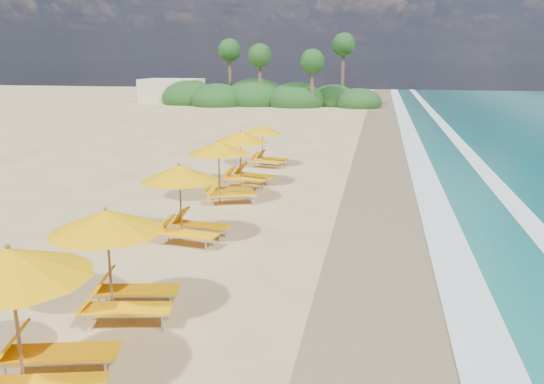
% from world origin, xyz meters
% --- Properties ---
extents(ground, '(160.00, 160.00, 0.00)m').
position_xyz_m(ground, '(0.00, 0.00, 0.00)').
color(ground, '#D6B87E').
rests_on(ground, ground).
extents(wet_sand, '(4.00, 160.00, 0.01)m').
position_xyz_m(wet_sand, '(4.00, 0.00, 0.01)').
color(wet_sand, '#897851').
rests_on(wet_sand, ground).
extents(surf_foam, '(4.00, 160.00, 0.01)m').
position_xyz_m(surf_foam, '(6.70, 0.00, 0.03)').
color(surf_foam, white).
rests_on(surf_foam, ground).
extents(station_0, '(3.27, 3.16, 2.63)m').
position_xyz_m(station_0, '(-2.13, -9.71, 1.47)').
color(station_0, olive).
rests_on(station_0, ground).
extents(station_1, '(2.97, 2.85, 2.45)m').
position_xyz_m(station_1, '(-1.99, -6.84, 1.37)').
color(station_1, olive).
rests_on(station_1, ground).
extents(station_2, '(2.84, 2.70, 2.40)m').
position_xyz_m(station_2, '(-2.29, -1.80, 1.34)').
color(station_2, olive).
rests_on(station_2, ground).
extents(station_3, '(3.14, 3.10, 2.43)m').
position_xyz_m(station_3, '(-2.45, 2.92, 1.36)').
color(station_3, olive).
rests_on(station_3, ground).
extents(station_4, '(3.04, 2.96, 2.42)m').
position_xyz_m(station_4, '(-2.34, 5.74, 1.36)').
color(station_4, olive).
rests_on(station_4, ground).
extents(station_5, '(2.63, 2.53, 2.15)m').
position_xyz_m(station_5, '(-2.33, 10.11, 1.20)').
color(station_5, olive).
rests_on(station_5, ground).
extents(treeline, '(25.80, 8.80, 9.74)m').
position_xyz_m(treeline, '(-9.94, 45.51, 1.00)').
color(treeline, '#163D14').
rests_on(treeline, ground).
extents(beach_building, '(7.00, 5.00, 2.80)m').
position_xyz_m(beach_building, '(-22.00, 48.00, 1.40)').
color(beach_building, beige).
rests_on(beach_building, ground).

